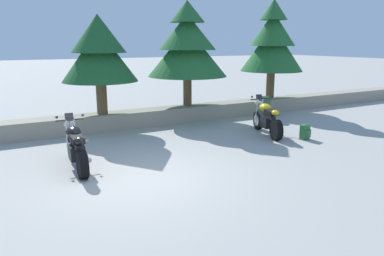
# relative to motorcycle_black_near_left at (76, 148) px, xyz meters

# --- Properties ---
(ground_plane) EXTENTS (120.00, 120.00, 0.00)m
(ground_plane) POSITION_rel_motorcycle_black_near_left_xyz_m (1.10, -1.33, -0.49)
(ground_plane) COLOR #A3A099
(stone_wall) EXTENTS (36.00, 0.80, 0.55)m
(stone_wall) POSITION_rel_motorcycle_black_near_left_xyz_m (1.10, 3.47, -0.21)
(stone_wall) COLOR gray
(stone_wall) RESTS_ON ground
(motorcycle_black_near_left) EXTENTS (0.67, 2.06, 1.18)m
(motorcycle_black_near_left) POSITION_rel_motorcycle_black_near_left_xyz_m (0.00, 0.00, 0.00)
(motorcycle_black_near_left) COLOR black
(motorcycle_black_near_left) RESTS_ON ground
(motorcycle_yellow_centre) EXTENTS (0.89, 2.02, 1.18)m
(motorcycle_yellow_centre) POSITION_rel_motorcycle_black_near_left_xyz_m (5.97, 0.42, 0.00)
(motorcycle_yellow_centre) COLOR black
(motorcycle_yellow_centre) RESTS_ON ground
(rider_backpack) EXTENTS (0.34, 0.31, 0.47)m
(rider_backpack) POSITION_rel_motorcycle_black_near_left_xyz_m (6.60, -0.62, -0.24)
(rider_backpack) COLOR #2D6B38
(rider_backpack) RESTS_ON ground
(pine_tree_far_left) EXTENTS (2.43, 2.43, 3.19)m
(pine_tree_far_left) POSITION_rel_motorcycle_black_near_left_xyz_m (1.55, 3.47, 2.14)
(pine_tree_far_left) COLOR brown
(pine_tree_far_left) RESTS_ON stone_wall
(pine_tree_mid_left) EXTENTS (2.90, 2.90, 3.77)m
(pine_tree_mid_left) POSITION_rel_motorcycle_black_near_left_xyz_m (4.80, 3.60, 2.28)
(pine_tree_mid_left) COLOR brown
(pine_tree_mid_left) RESTS_ON stone_wall
(pine_tree_mid_right) EXTENTS (2.59, 2.59, 4.04)m
(pine_tree_mid_right) POSITION_rel_motorcycle_black_near_left_xyz_m (8.85, 3.71, 2.41)
(pine_tree_mid_right) COLOR brown
(pine_tree_mid_right) RESTS_ON stone_wall
(trash_bin) EXTENTS (0.46, 0.46, 0.86)m
(trash_bin) POSITION_rel_motorcycle_black_near_left_xyz_m (7.40, 2.30, -0.05)
(trash_bin) COLOR #335638
(trash_bin) RESTS_ON ground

